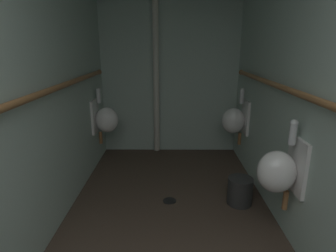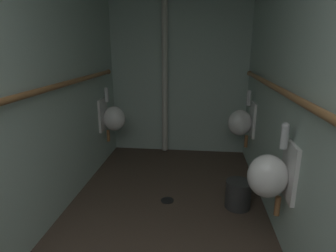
{
  "view_description": "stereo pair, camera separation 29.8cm",
  "coord_description": "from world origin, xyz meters",
  "px_view_note": "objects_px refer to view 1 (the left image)",
  "views": [
    {
      "loc": [
        -0.0,
        0.1,
        1.58
      ],
      "look_at": [
        -0.02,
        2.96,
        0.75
      ],
      "focal_mm": 29.75,
      "sensor_mm": 36.0,
      "label": 1
    },
    {
      "loc": [
        0.3,
        0.1,
        1.58
      ],
      "look_at": [
        -0.02,
        2.96,
        0.75
      ],
      "focal_mm": 29.75,
      "sensor_mm": 36.0,
      "label": 2
    }
  ],
  "objects_px": {
    "floor_drain": "(170,201)",
    "urinal_left_mid": "(105,119)",
    "waste_bin": "(240,191)",
    "urinal_right_mid": "(280,170)",
    "urinal_right_far": "(235,120)",
    "standpipe_back_wall": "(156,64)"
  },
  "relations": [
    {
      "from": "urinal_right_mid",
      "to": "standpipe_back_wall",
      "type": "distance_m",
      "value": 2.4
    },
    {
      "from": "urinal_right_far",
      "to": "floor_drain",
      "type": "bearing_deg",
      "value": -132.89
    },
    {
      "from": "urinal_right_far",
      "to": "waste_bin",
      "type": "relative_size",
      "value": 2.66
    },
    {
      "from": "waste_bin",
      "to": "urinal_right_mid",
      "type": "bearing_deg",
      "value": -77.05
    },
    {
      "from": "floor_drain",
      "to": "urinal_left_mid",
      "type": "bearing_deg",
      "value": 131.85
    },
    {
      "from": "urinal_right_far",
      "to": "waste_bin",
      "type": "height_order",
      "value": "urinal_right_far"
    },
    {
      "from": "urinal_right_mid",
      "to": "floor_drain",
      "type": "distance_m",
      "value": 1.24
    },
    {
      "from": "floor_drain",
      "to": "urinal_right_far",
      "type": "bearing_deg",
      "value": 47.11
    },
    {
      "from": "urinal_right_mid",
      "to": "floor_drain",
      "type": "relative_size",
      "value": 5.39
    },
    {
      "from": "urinal_left_mid",
      "to": "waste_bin",
      "type": "distance_m",
      "value": 1.94
    },
    {
      "from": "urinal_right_far",
      "to": "standpipe_back_wall",
      "type": "distance_m",
      "value": 1.36
    },
    {
      "from": "waste_bin",
      "to": "floor_drain",
      "type": "bearing_deg",
      "value": 176.92
    },
    {
      "from": "urinal_left_mid",
      "to": "urinal_right_mid",
      "type": "relative_size",
      "value": 1.0
    },
    {
      "from": "standpipe_back_wall",
      "to": "floor_drain",
      "type": "height_order",
      "value": "standpipe_back_wall"
    },
    {
      "from": "urinal_left_mid",
      "to": "waste_bin",
      "type": "relative_size",
      "value": 2.66
    },
    {
      "from": "urinal_left_mid",
      "to": "waste_bin",
      "type": "height_order",
      "value": "urinal_left_mid"
    },
    {
      "from": "urinal_left_mid",
      "to": "standpipe_back_wall",
      "type": "height_order",
      "value": "standpipe_back_wall"
    },
    {
      "from": "urinal_left_mid",
      "to": "floor_drain",
      "type": "bearing_deg",
      "value": -48.15
    },
    {
      "from": "urinal_right_far",
      "to": "urinal_right_mid",
      "type": "bearing_deg",
      "value": -90.0
    },
    {
      "from": "urinal_right_far",
      "to": "floor_drain",
      "type": "xyz_separation_m",
      "value": [
        -0.86,
        -0.93,
        -0.64
      ]
    },
    {
      "from": "waste_bin",
      "to": "urinal_right_far",
      "type": "bearing_deg",
      "value": 82.18
    },
    {
      "from": "urinal_right_far",
      "to": "urinal_left_mid",
      "type": "bearing_deg",
      "value": 179.02
    }
  ]
}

